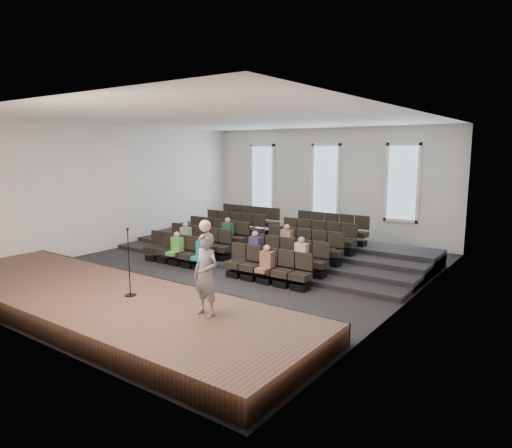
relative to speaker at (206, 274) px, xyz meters
The scene contains 14 objects.
ground 5.82m from the speaker, 124.01° to the left, with size 14.00×14.00×0.00m, color black.
ceiling 6.71m from the speaker, 124.01° to the left, with size 12.00×14.00×0.02m, color white.
wall_back 12.18m from the speaker, 105.12° to the left, with size 12.00×0.04×5.00m, color silver.
wall_front 4.08m from the speaker, 143.57° to the right, with size 12.00×0.04×5.00m, color silver.
wall_left 10.37m from the speaker, 152.96° to the left, with size 0.04×14.00×5.00m, color silver.
wall_right 5.60m from the speaker, 58.63° to the left, with size 0.04×14.00×5.00m, color silver.
stage 3.39m from the speaker, behind, with size 11.80×3.60×0.50m, color #4F3122.
stage_lip 3.63m from the speaker, 156.79° to the left, with size 11.80×0.06×0.52m, color black.
risers 8.55m from the speaker, 111.93° to the left, with size 11.80×4.80×0.60m.
seating_rows 7.02m from the speaker, 116.93° to the left, with size 6.80×4.70×1.67m.
windows 12.13m from the speaker, 105.20° to the left, with size 8.44×0.10×3.24m.
audience 5.95m from the speaker, 122.28° to the left, with size 5.45×2.64×1.10m.
speaker is the anchor object (origin of this frame).
mic_stand 2.43m from the speaker, behind, with size 0.28×0.28×1.69m.
Camera 1 is at (9.55, -11.73, 4.03)m, focal length 32.00 mm.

